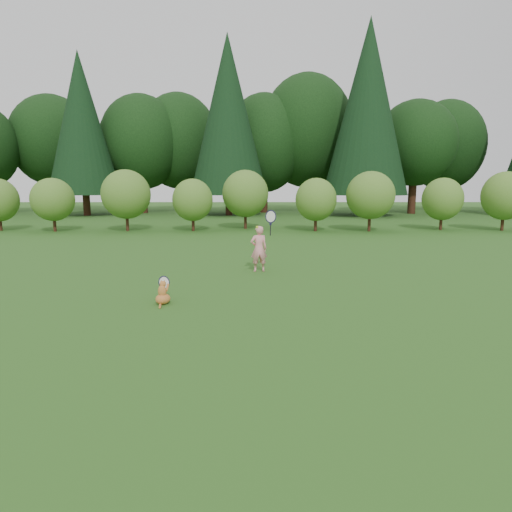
{
  "coord_description": "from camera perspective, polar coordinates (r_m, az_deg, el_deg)",
  "views": [
    {
      "loc": [
        0.16,
        -7.86,
        2.12
      ],
      "look_at": [
        0.2,
        0.8,
        0.7
      ],
      "focal_mm": 30.0,
      "sensor_mm": 36.0,
      "label": 1
    }
  ],
  "objects": [
    {
      "name": "ground",
      "position": [
        8.14,
        -1.39,
        -5.78
      ],
      "size": [
        100.0,
        100.0,
        0.0
      ],
      "primitive_type": "plane",
      "color": "#225919",
      "rests_on": "ground"
    },
    {
      "name": "tennis_ball",
      "position": [
        9.49,
        0.14,
        3.87
      ],
      "size": [
        0.06,
        0.06,
        0.06
      ],
      "color": "#C5D218",
      "rests_on": "ground"
    },
    {
      "name": "woodland_backdrop",
      "position": [
        31.33,
        -0.57,
        19.2
      ],
      "size": [
        48.0,
        10.0,
        15.0
      ],
      "primitive_type": null,
      "color": "black",
      "rests_on": "ground"
    },
    {
      "name": "cat",
      "position": [
        7.98,
        -12.33,
        -4.65
      ],
      "size": [
        0.39,
        0.65,
        0.59
      ],
      "rotation": [
        0.0,
        0.0,
        -0.27
      ],
      "color": "#B77623",
      "rests_on": "ground"
    },
    {
      "name": "child",
      "position": [
        10.65,
        0.43,
        1.12
      ],
      "size": [
        0.66,
        0.39,
        1.72
      ],
      "rotation": [
        0.0,
        0.0,
        3.31
      ],
      "color": "pink",
      "rests_on": "ground"
    },
    {
      "name": "shrub_row",
      "position": [
        20.88,
        -0.7,
        7.33
      ],
      "size": [
        28.0,
        3.0,
        2.8
      ],
      "primitive_type": null,
      "color": "#517C26",
      "rests_on": "ground"
    }
  ]
}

